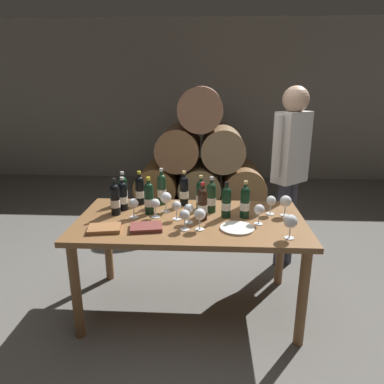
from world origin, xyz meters
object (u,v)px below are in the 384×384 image
at_px(wine_bottle_6, 140,190).
at_px(wine_glass_5, 185,216).
at_px(wine_glass_10, 166,198).
at_px(wine_bottle_8, 203,204).
at_px(wine_bottle_9, 201,195).
at_px(wine_glass_1, 259,210).
at_px(wine_glass_9, 286,202).
at_px(wine_bottle_4, 226,202).
at_px(dining_table, 191,230).
at_px(wine_bottle_0, 162,189).
at_px(tasting_notebook, 104,229).
at_px(wine_glass_4, 271,201).
at_px(wine_glass_2, 291,222).
at_px(wine_glass_7, 200,215).
at_px(wine_bottle_1, 245,202).
at_px(wine_bottle_2, 149,198).
at_px(wine_glass_0, 177,206).
at_px(leather_ledger, 146,227).
at_px(wine_bottle_7, 184,190).
at_px(sommelier_presenting, 290,162).
at_px(wine_glass_8, 133,204).
at_px(wine_bottle_5, 123,196).
at_px(wine_bottle_3, 123,190).
at_px(wine_glass_3, 189,210).
at_px(wine_glass_6, 155,204).
at_px(wine_bottle_10, 211,197).

distance_m(wine_bottle_6, wine_glass_5, 0.66).
distance_m(wine_glass_5, wine_glass_10, 0.39).
distance_m(wine_bottle_8, wine_bottle_9, 0.24).
xyz_separation_m(wine_glass_1, wine_glass_9, (0.22, 0.18, 0.01)).
height_order(wine_bottle_4, wine_bottle_8, wine_bottle_8).
height_order(dining_table, wine_glass_5, wine_glass_5).
height_order(wine_bottle_0, tasting_notebook, wine_bottle_0).
relative_size(dining_table, wine_glass_4, 11.43).
xyz_separation_m(wine_bottle_8, wine_glass_2, (0.58, -0.30, -0.01)).
xyz_separation_m(wine_glass_1, wine_glass_7, (-0.42, -0.12, 0.00)).
distance_m(wine_glass_9, tasting_notebook, 1.35).
distance_m(wine_bottle_1, wine_glass_7, 0.42).
bearing_deg(wine_bottle_2, wine_glass_0, -27.08).
height_order(wine_bottle_9, leather_ledger, wine_bottle_9).
xyz_separation_m(wine_bottle_7, wine_glass_0, (-0.03, -0.33, -0.02)).
height_order(wine_bottle_8, wine_glass_9, wine_bottle_8).
bearing_deg(sommelier_presenting, wine_bottle_1, -124.20).
bearing_deg(wine_bottle_1, wine_bottle_7, 151.41).
height_order(wine_bottle_7, sommelier_presenting, sommelier_presenting).
height_order(wine_bottle_0, leather_ledger, wine_bottle_0).
relative_size(wine_bottle_0, wine_glass_2, 1.87).
bearing_deg(wine_glass_7, wine_bottle_2, 143.36).
bearing_deg(sommelier_presenting, wine_glass_10, -150.79).
bearing_deg(wine_glass_8, wine_bottle_6, 92.08).
relative_size(wine_bottle_7, tasting_notebook, 1.32).
distance_m(wine_glass_2, wine_glass_4, 0.45).
relative_size(wine_bottle_0, wine_bottle_5, 1.14).
bearing_deg(wine_bottle_9, wine_bottle_3, 171.18).
bearing_deg(wine_bottle_1, wine_glass_0, -172.35).
bearing_deg(wine_glass_3, wine_bottle_8, 33.44).
height_order(wine_bottle_9, wine_glass_6, wine_bottle_9).
xyz_separation_m(wine_glass_2, wine_glass_10, (-0.87, 0.45, -0.00)).
bearing_deg(wine_bottle_5, wine_glass_8, -53.80).
height_order(wine_bottle_5, tasting_notebook, wine_bottle_5).
height_order(wine_bottle_1, wine_glass_10, wine_bottle_1).
height_order(wine_bottle_9, wine_bottle_10, wine_bottle_10).
bearing_deg(wine_bottle_1, wine_bottle_6, 162.92).
bearing_deg(wine_glass_5, wine_glass_0, 111.00).
bearing_deg(wine_glass_5, wine_glass_7, 3.88).
height_order(wine_glass_6, wine_glass_7, wine_glass_7).
xyz_separation_m(wine_glass_2, wine_glass_9, (0.05, 0.41, -0.00)).
bearing_deg(sommelier_presenting, wine_bottle_8, -136.07).
bearing_deg(wine_glass_10, wine_glass_4, -0.86).
height_order(wine_bottle_9, wine_glass_9, wine_bottle_9).
bearing_deg(wine_glass_1, wine_bottle_3, 159.69).
bearing_deg(wine_bottle_3, leather_ledger, -61.88).
distance_m(wine_glass_5, wine_glass_8, 0.45).
bearing_deg(wine_glass_9, wine_glass_10, 177.53).
xyz_separation_m(wine_bottle_8, wine_glass_4, (0.52, 0.14, -0.02)).
distance_m(wine_bottle_5, wine_bottle_8, 0.66).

